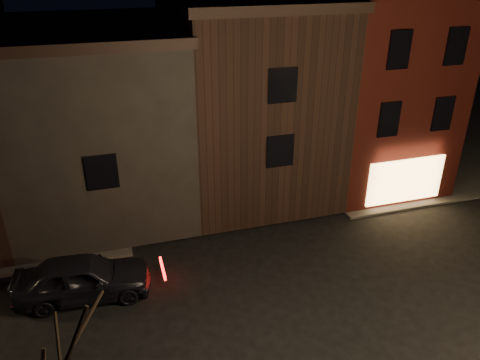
# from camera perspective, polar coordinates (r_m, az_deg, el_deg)

# --- Properties ---
(ground) EXTENTS (120.00, 120.00, 0.00)m
(ground) POSITION_cam_1_polar(r_m,az_deg,el_deg) (16.95, 6.40, -15.80)
(ground) COLOR black
(ground) RESTS_ON ground
(sidewalk_far_right) EXTENTS (30.00, 30.00, 0.12)m
(sidewalk_far_right) POSITION_cam_1_polar(r_m,az_deg,el_deg) (41.92, 21.54, 8.82)
(sidewalk_far_right) COLOR #2D2B28
(sidewalk_far_right) RESTS_ON ground
(corner_building) EXTENTS (6.50, 8.50, 10.50)m
(corner_building) POSITION_cam_1_polar(r_m,az_deg,el_deg) (25.51, 15.69, 11.88)
(corner_building) COLOR #41100B
(corner_building) RESTS_ON ground
(row_building_a) EXTENTS (7.30, 10.30, 9.40)m
(row_building_a) POSITION_cam_1_polar(r_m,az_deg,el_deg) (23.88, 0.57, 10.49)
(row_building_a) COLOR black
(row_building_a) RESTS_ON ground
(row_building_b) EXTENTS (7.80, 10.30, 8.40)m
(row_building_b) POSITION_cam_1_polar(r_m,az_deg,el_deg) (23.03, -17.09, 7.43)
(row_building_b) COLOR black
(row_building_b) RESTS_ON ground
(parked_car_a) EXTENTS (4.88, 2.25, 1.62)m
(parked_car_a) POSITION_cam_1_polar(r_m,az_deg,el_deg) (17.93, -18.61, -11.20)
(parked_car_a) COLOR black
(parked_car_a) RESTS_ON ground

